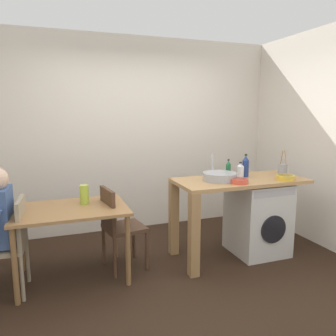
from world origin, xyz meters
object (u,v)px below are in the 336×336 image
utensil_crock (283,169)px  colander (285,177)px  bottle_clear_small (246,166)px  vase (84,195)px  chair_opposite (118,224)px  washing_machine (258,218)px  bottle_squat_brown (240,170)px  mixing_bowl (239,181)px  dining_table (71,217)px  bottle_tall_green (228,169)px  chair_person_seat (10,241)px

utensil_crock → colander: (-0.18, -0.27, -0.04)m
bottle_clear_small → vase: size_ratio=1.37×
chair_opposite → colander: colander is taller
washing_machine → utensil_crock: bearing=8.1°
bottle_squat_brown → mixing_bowl: bearing=-123.9°
dining_table → bottle_squat_brown: size_ratio=6.05×
bottle_squat_brown → bottle_clear_small: bottle_clear_small is taller
dining_table → utensil_crock: size_ratio=3.67×
chair_opposite → bottle_tall_green: bottle_tall_green is taller
mixing_bowl → utensil_crock: utensil_crock is taller
bottle_clear_small → vase: bottle_clear_small is taller
washing_machine → vase: size_ratio=4.34×
washing_machine → colander: colander is taller
dining_table → bottle_clear_small: 2.04m
chair_person_seat → bottle_tall_green: bearing=-82.1°
bottle_tall_green → bottle_clear_small: 0.21m
chair_person_seat → vase: size_ratio=4.54×
chair_opposite → bottle_squat_brown: size_ratio=4.95×
utensil_crock → colander: size_ratio=1.50×
bottle_tall_green → vase: (-1.65, 0.06, -0.18)m
bottle_squat_brown → mixing_bowl: 0.35m
chair_opposite → colander: bearing=70.0°
bottle_tall_green → mixing_bowl: 0.35m
washing_machine → bottle_tall_green: bearing=158.0°
mixing_bowl → utensil_crock: 0.81m
washing_machine → bottle_tall_green: size_ratio=4.02×
washing_machine → utensil_crock: size_ratio=2.87×
chair_person_seat → mixing_bowl: (2.28, -0.18, 0.44)m
dining_table → chair_person_seat: chair_person_seat is taller
chair_person_seat → bottle_squat_brown: (2.47, 0.10, 0.49)m
bottle_clear_small → colander: size_ratio=1.35×
bottle_squat_brown → bottle_clear_small: bearing=8.3°
dining_table → chair_person_seat: 0.57m
chair_opposite → bottle_tall_green: bearing=81.0°
vase → dining_table: bearing=-146.3°
colander → bottle_tall_green: bearing=146.1°
chair_person_seat → washing_machine: (2.68, 0.01, -0.08)m
dining_table → bottle_clear_small: (2.00, 0.01, 0.40)m
mixing_bowl → chair_opposite: bearing=165.4°
bottle_tall_green → chair_person_seat: bearing=-176.3°
chair_person_seat → bottle_clear_small: bottle_clear_small is taller
utensil_crock → chair_person_seat: bearing=-178.8°
mixing_bowl → vase: bearing=166.2°
chair_person_seat → utensil_crock: 3.09m
dining_table → bottle_squat_brown: bottle_squat_brown is taller
colander → vase: colander is taller
bottle_squat_brown → colander: bearing=-37.8°
bottle_squat_brown → bottle_clear_small: size_ratio=0.67×
bottle_squat_brown → chair_opposite: bearing=178.3°
bottle_tall_green → utensil_crock: 0.71m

